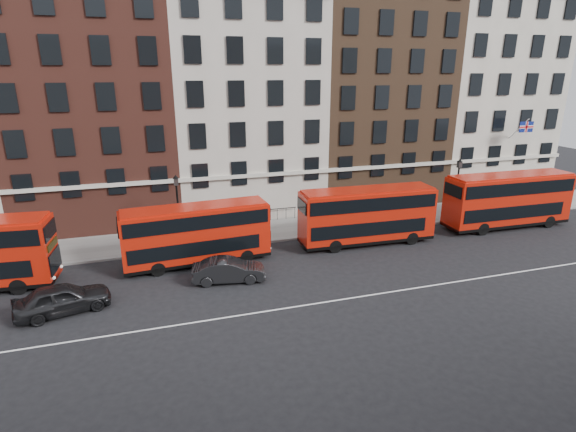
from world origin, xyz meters
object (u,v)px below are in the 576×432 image
object	(u,v)px
bus_c	(367,215)
bus_b	(196,233)
bus_d	(508,199)
traffic_light	(504,188)
car_front	(229,270)
car_rear	(63,298)

from	to	relation	value
bus_c	bus_b	bearing A→B (deg)	-178.02
bus_d	traffic_light	distance (m)	3.86
bus_b	bus_d	bearing A→B (deg)	-4.14
car_front	traffic_light	xyz separation A→B (m)	(26.29, 6.35, 1.70)
bus_c	car_front	bearing A→B (deg)	-161.30
bus_b	traffic_light	world-z (taller)	bus_b
bus_b	car_rear	distance (m)	8.99
car_front	bus_c	bearing A→B (deg)	-64.30
bus_b	car_rear	bearing A→B (deg)	-154.23
bus_c	car_rear	size ratio (longest dim) A/B	2.12
traffic_light	car_front	bearing A→B (deg)	-166.42
car_front	traffic_light	world-z (taller)	traffic_light
bus_d	car_front	distance (m)	24.20
bus_c	car_front	size ratio (longest dim) A/B	2.29
bus_d	car_front	xyz separation A→B (m)	(-23.91, -3.32, -1.70)
car_rear	traffic_light	bearing A→B (deg)	-92.42
bus_b	bus_c	size ratio (longest dim) A/B	0.96
traffic_light	bus_b	bearing A→B (deg)	-173.78
car_rear	car_front	size ratio (longest dim) A/B	1.08
bus_c	bus_d	world-z (taller)	bus_d
bus_c	traffic_light	bearing A→B (deg)	13.21
bus_b	bus_c	bearing A→B (deg)	-4.13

